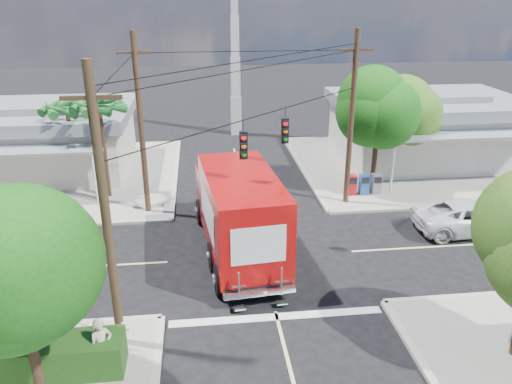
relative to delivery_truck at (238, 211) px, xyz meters
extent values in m
plane|color=black|center=(0.94, -0.53, -1.95)|extent=(120.00, 120.00, 0.00)
cube|color=gray|center=(11.94, 10.47, -1.88)|extent=(14.00, 14.00, 0.14)
cube|color=#B4AE9F|center=(4.94, 10.47, -1.88)|extent=(0.25, 14.00, 0.14)
cube|color=#B4AE9F|center=(11.94, 3.47, -1.88)|extent=(14.00, 0.25, 0.14)
cube|color=gray|center=(-10.06, 10.47, -1.88)|extent=(14.00, 14.00, 0.14)
cube|color=#B4AE9F|center=(-3.06, 10.47, -1.88)|extent=(0.25, 14.00, 0.14)
cube|color=#B4AE9F|center=(-10.06, 3.47, -1.88)|extent=(14.00, 0.25, 0.14)
cube|color=beige|center=(0.94, 9.47, -1.94)|extent=(0.12, 12.00, 0.01)
cube|color=beige|center=(10.94, -0.53, -1.94)|extent=(12.00, 0.12, 0.01)
cube|color=beige|center=(-9.06, -0.53, -1.94)|extent=(12.00, 0.12, 0.01)
cube|color=silver|center=(0.94, -4.83, -1.94)|extent=(7.50, 0.40, 0.01)
cube|color=silver|center=(13.44, 11.47, -0.11)|extent=(11.00, 8.00, 3.40)
cube|color=gray|center=(13.44, 11.47, 1.94)|extent=(11.80, 8.80, 0.70)
cube|color=gray|center=(13.44, 11.47, 2.44)|extent=(6.05, 4.40, 0.50)
cube|color=gray|center=(13.44, 6.57, 1.09)|extent=(9.90, 1.80, 0.15)
cylinder|color=silver|center=(9.04, 5.77, -0.36)|extent=(0.12, 0.12, 2.90)
cube|color=beige|center=(-11.06, 11.97, -0.21)|extent=(10.00, 8.00, 3.20)
cube|color=gray|center=(-11.06, 11.97, 1.74)|extent=(10.80, 8.80, 0.70)
cube|color=gray|center=(-11.06, 11.97, 2.24)|extent=(5.50, 4.40, 0.50)
cube|color=gray|center=(-11.06, 7.07, 0.89)|extent=(9.00, 1.80, 0.15)
cylinder|color=silver|center=(-7.06, 6.27, -0.46)|extent=(0.12, 0.12, 2.70)
cube|color=silver|center=(1.44, 19.47, -0.45)|extent=(0.80, 0.80, 3.00)
cube|color=silver|center=(1.44, 19.47, 2.55)|extent=(0.70, 0.70, 3.00)
cube|color=silver|center=(1.44, 19.47, 5.55)|extent=(0.60, 0.60, 3.00)
cylinder|color=#422D1C|center=(-6.06, -8.03, 0.05)|extent=(0.28, 0.28, 3.71)
sphere|color=#114F12|center=(-6.06, -8.03, 2.37)|extent=(3.71, 3.71, 3.71)
sphere|color=#114F12|center=(-6.46, -7.83, 2.60)|extent=(3.02, 3.02, 3.02)
sphere|color=#114F12|center=(-5.71, -8.33, 2.25)|extent=(3.25, 3.25, 3.25)
cylinder|color=#422D1C|center=(8.14, 6.27, 0.24)|extent=(0.28, 0.28, 4.10)
sphere|color=#114F12|center=(8.14, 6.27, 2.80)|extent=(4.10, 4.10, 4.10)
sphere|color=#114F12|center=(7.74, 6.47, 3.06)|extent=(3.33, 3.33, 3.33)
sphere|color=#114F12|center=(8.49, 5.97, 2.67)|extent=(3.58, 3.58, 3.58)
cylinder|color=#422D1C|center=(10.74, 8.47, -0.02)|extent=(0.28, 0.28, 3.58)
sphere|color=#2C6215|center=(10.74, 8.47, 2.22)|extent=(3.58, 3.58, 3.58)
sphere|color=#2C6215|center=(10.34, 8.67, 2.45)|extent=(2.91, 2.91, 2.91)
sphere|color=#2C6215|center=(11.09, 8.17, 2.11)|extent=(3.14, 3.14, 3.14)
cylinder|color=#422D1C|center=(-6.56, 6.97, 0.69)|extent=(0.24, 0.24, 5.00)
cone|color=#1C5E23|center=(-5.66, 6.97, 3.29)|extent=(0.50, 2.06, 0.98)
cone|color=#1C5E23|center=(-6.00, 7.68, 3.29)|extent=(1.92, 1.68, 0.98)
cone|color=#1C5E23|center=(-6.76, 7.85, 3.29)|extent=(2.12, 0.95, 0.98)
cone|color=#1C5E23|center=(-7.37, 7.36, 3.29)|extent=(1.34, 2.07, 0.98)
cone|color=#1C5E23|center=(-7.37, 6.58, 3.29)|extent=(1.34, 2.07, 0.98)
cone|color=#1C5E23|center=(-6.76, 6.10, 3.29)|extent=(2.12, 0.95, 0.98)
cone|color=#1C5E23|center=(-6.00, 6.27, 3.29)|extent=(1.92, 1.68, 0.98)
cylinder|color=#422D1C|center=(-8.56, 8.47, 0.49)|extent=(0.24, 0.24, 4.60)
cone|color=#1C5E23|center=(-7.66, 8.47, 2.89)|extent=(0.50, 2.06, 0.98)
cone|color=#1C5E23|center=(-8.00, 9.18, 2.89)|extent=(1.92, 1.68, 0.98)
cone|color=#1C5E23|center=(-8.76, 9.35, 2.89)|extent=(2.12, 0.95, 0.98)
cone|color=#1C5E23|center=(-9.37, 8.86, 2.89)|extent=(1.34, 2.07, 0.98)
cone|color=#1C5E23|center=(-9.37, 8.08, 2.89)|extent=(1.34, 2.07, 0.98)
cone|color=#1C5E23|center=(-8.76, 7.60, 2.89)|extent=(2.12, 0.95, 0.98)
cone|color=#1C5E23|center=(-8.00, 7.77, 2.89)|extent=(1.92, 1.68, 0.98)
cylinder|color=#473321|center=(-4.26, -5.73, 2.55)|extent=(0.28, 0.28, 9.00)
cube|color=#473321|center=(-4.26, -5.73, 6.05)|extent=(1.60, 0.12, 0.12)
cylinder|color=#473321|center=(6.14, 4.67, 2.55)|extent=(0.28, 0.28, 9.00)
cube|color=#473321|center=(6.14, 4.67, 6.05)|extent=(1.60, 0.12, 0.12)
cylinder|color=#473321|center=(-4.26, 4.67, 2.55)|extent=(0.28, 0.28, 9.00)
cube|color=#473321|center=(-4.26, 4.67, 6.05)|extent=(1.60, 0.12, 0.12)
cylinder|color=black|center=(0.94, -0.53, 4.25)|extent=(10.43, 10.43, 0.04)
cube|color=black|center=(0.14, -1.33, 3.30)|extent=(0.30, 0.24, 1.05)
sphere|color=red|center=(0.14, -1.47, 3.63)|extent=(0.20, 0.20, 0.20)
cube|color=black|center=(2.04, 0.57, 3.30)|extent=(0.30, 0.24, 1.05)
sphere|color=red|center=(2.04, 0.43, 3.63)|extent=(0.20, 0.20, 0.20)
cube|color=silver|center=(-6.86, -6.13, -1.46)|extent=(5.94, 0.05, 0.08)
cube|color=silver|center=(-6.86, -6.13, -1.06)|extent=(5.94, 0.05, 0.08)
cube|color=silver|center=(-4.06, -6.13, -1.31)|extent=(0.09, 0.06, 1.00)
cube|color=#194012|center=(-7.06, -6.93, -1.26)|extent=(6.20, 1.20, 1.10)
cube|color=#A71215|center=(6.74, 5.67, -1.26)|extent=(0.50, 0.50, 1.10)
cube|color=#204D9C|center=(7.44, 5.67, -1.26)|extent=(0.50, 0.50, 1.10)
cube|color=slate|center=(8.14, 5.67, -1.26)|extent=(0.50, 0.50, 1.10)
cube|color=black|center=(-0.02, 0.17, -1.35)|extent=(3.36, 8.76, 0.27)
cube|color=#B50D0D|center=(-0.35, 3.50, -0.47)|extent=(2.80, 2.12, 2.41)
cube|color=black|center=(-0.42, 4.26, -0.03)|extent=(2.32, 0.50, 1.04)
cube|color=silver|center=(-0.45, 4.48, -1.24)|extent=(2.52, 0.38, 0.38)
cube|color=#B50D0D|center=(0.08, -0.81, 0.30)|extent=(3.36, 6.60, 3.18)
cube|color=white|center=(1.47, -0.67, 0.46)|extent=(0.41, 3.93, 1.43)
cube|color=white|center=(-1.31, -0.95, 0.46)|extent=(0.41, 3.93, 1.43)
cube|color=white|center=(0.40, -3.99, 0.46)|extent=(1.97, 0.22, 1.43)
cube|color=silver|center=(0.41, -4.14, -1.35)|extent=(2.65, 0.53, 0.20)
cube|color=silver|center=(-0.34, -4.35, -0.91)|extent=(0.50, 0.11, 1.10)
cube|color=silver|center=(1.19, -4.20, -0.91)|extent=(0.50, 0.11, 1.10)
cylinder|color=black|center=(-1.59, 3.21, -1.35)|extent=(0.47, 1.23, 1.21)
cylinder|color=black|center=(0.92, 3.46, -1.35)|extent=(0.47, 1.23, 1.21)
cylinder|color=black|center=(-0.96, -3.12, -1.35)|extent=(0.47, 1.23, 1.21)
cylinder|color=black|center=(1.55, -2.87, -1.35)|extent=(0.47, 1.23, 1.21)
imported|color=silver|center=(11.06, 0.78, -1.21)|extent=(5.38, 2.55, 1.49)
imported|color=beige|center=(-4.56, -7.02, -0.92)|extent=(0.78, 0.71, 1.78)
camera|label=1|loc=(-1.46, -19.21, 8.64)|focal=35.00mm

